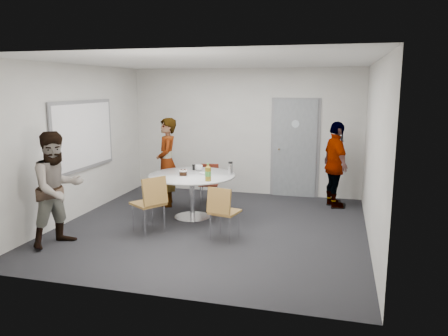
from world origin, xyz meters
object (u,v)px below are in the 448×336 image
(chair_near_right, at_px, (222,208))
(chair_far, at_px, (209,180))
(whiteboard, at_px, (84,135))
(chair_near_left, at_px, (151,199))
(person_right, at_px, (336,165))
(door, at_px, (295,149))
(table, at_px, (193,181))
(person_main, at_px, (167,162))
(person_left, at_px, (58,189))

(chair_near_right, relative_size, chair_far, 1.08)
(whiteboard, xyz_separation_m, chair_near_left, (1.63, -0.76, -0.88))
(chair_near_left, bearing_deg, person_right, -15.61)
(door, distance_m, person_right, 1.11)
(chair_far, bearing_deg, chair_near_left, 70.97)
(table, xyz_separation_m, chair_near_right, (0.80, -0.98, -0.17))
(person_main, bearing_deg, person_right, 78.86)
(chair_far, bearing_deg, person_left, 53.10)
(whiteboard, distance_m, person_right, 4.73)
(door, distance_m, table, 2.62)
(whiteboard, relative_size, person_main, 1.10)
(door, relative_size, chair_far, 2.71)
(chair_near_left, bearing_deg, person_main, 47.63)
(chair_near_left, xyz_separation_m, person_main, (-0.40, 1.66, 0.29))
(chair_near_left, xyz_separation_m, chair_far, (0.34, 2.06, -0.10))
(chair_near_right, bearing_deg, door, 88.32)
(door, bearing_deg, table, -127.00)
(door, relative_size, chair_near_right, 2.52)
(door, height_order, person_main, door)
(chair_far, distance_m, person_left, 3.21)
(chair_near_left, height_order, person_left, person_left)
(person_left, bearing_deg, chair_near_left, -31.11)
(table, xyz_separation_m, person_main, (-0.77, 0.68, 0.18))
(person_main, distance_m, person_right, 3.26)
(whiteboard, bearing_deg, table, 5.99)
(table, height_order, chair_near_left, table)
(person_left, xyz_separation_m, person_right, (3.90, 3.14, -0.01))
(table, bearing_deg, door, 53.00)
(person_right, bearing_deg, whiteboard, 88.06)
(chair_far, height_order, person_left, person_left)
(table, xyz_separation_m, chair_far, (-0.03, 1.08, -0.21))
(whiteboard, height_order, person_right, whiteboard)
(door, xyz_separation_m, chair_far, (-1.59, -0.99, -0.55))
(person_main, bearing_deg, door, 97.15)
(chair_near_right, xyz_separation_m, person_right, (1.61, 2.37, 0.32))
(door, distance_m, chair_far, 1.95)
(table, relative_size, person_right, 0.91)
(person_right, bearing_deg, table, 98.07)
(person_right, bearing_deg, person_main, 80.64)
(door, relative_size, chair_near_left, 2.27)
(chair_near_right, height_order, chair_far, chair_near_right)
(chair_far, bearing_deg, table, 81.84)
(chair_near_left, distance_m, person_main, 1.73)
(table, xyz_separation_m, person_right, (2.41, 1.39, 0.15))
(door, bearing_deg, chair_far, -148.10)
(person_main, xyz_separation_m, person_right, (3.18, 0.71, -0.03))
(chair_near_right, distance_m, chair_far, 2.23)
(table, relative_size, person_main, 0.88)
(door, relative_size, person_main, 1.23)
(whiteboard, distance_m, chair_near_right, 3.05)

